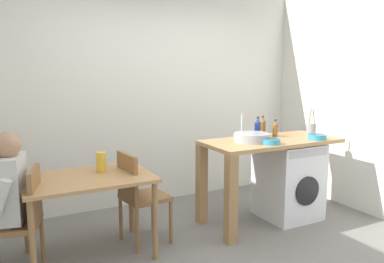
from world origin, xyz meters
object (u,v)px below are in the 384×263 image
Objects in this scene: bottle_squat_brown at (263,127)px; colander at (317,137)px; dining_table at (88,187)px; vase at (101,162)px; washing_machine at (288,180)px; chair_person_seat at (22,217)px; chair_opposite at (138,193)px; bottle_tall_green at (258,128)px; bottle_clear_small at (275,129)px; mixing_bowl at (271,141)px; utensil_crock at (311,129)px.

colander is (0.38, -0.46, -0.07)m from bottle_squat_brown.
dining_table is 0.26m from vase.
washing_machine is 4.30× the size of colander.
chair_person_seat is 1.04m from chair_opposite.
washing_machine is (2.23, -0.08, -0.21)m from dining_table.
chair_person_seat is 2.51m from bottle_tall_green.
bottle_clear_small is (-0.11, 0.12, 0.58)m from washing_machine.
mixing_bowl is (-0.10, -0.36, -0.08)m from bottle_tall_green.
utensil_crock reaches higher than washing_machine.
bottle_squat_brown reaches higher than bottle_clear_small.
bottle_tall_green is 0.38m from mixing_bowl.
bottle_squat_brown is (0.13, 0.08, -0.00)m from bottle_tall_green.
bottle_tall_green is 1.76m from vase.
chair_person_seat is 4.50× the size of colander.
utensil_crock is at bearing -73.33° from chair_person_seat.
chair_opposite is at bearing 166.32° from mixing_bowl.
dining_table is 2.45m from colander.
mixing_bowl is (2.34, -0.16, 0.44)m from chair_person_seat.
bottle_tall_green is at bearing 74.02° from mixing_bowl.
chair_person_seat is at bearing -179.24° from washing_machine.
colander is (-0.18, -0.27, -0.04)m from utensil_crock.
dining_table is 2.07m from bottle_squat_brown.
vase is at bearing -107.29° from chair_opposite.
bottle_clear_small reaches higher than vase.
bottle_tall_green is 1.23× the size of mixing_bowl.
bottle_clear_small is 0.66× the size of utensil_crock.
vase is at bearing 33.69° from dining_table.
bottle_squat_brown is at bearing 125.18° from bottle_clear_small.
utensil_crock is at bearing -0.66° from dining_table.
dining_table is at bearing -179.00° from bottle_clear_small.
bottle_clear_small reaches higher than colander.
bottle_clear_small is (0.08, -0.12, -0.01)m from bottle_squat_brown.
bottle_squat_brown is (2.03, 0.16, 0.38)m from dining_table.
bottle_tall_green is 0.64m from colander.
vase is (-2.26, 0.40, -0.12)m from colander.
colander is at bearing -49.26° from washing_machine.
chair_opposite reaches higher than dining_table.
dining_table is 0.58m from chair_person_seat.
utensil_crock is at bearing 17.38° from mixing_bowl.
dining_table is 5.57× the size of bottle_clear_small.
dining_table is at bearing -175.59° from bottle_squat_brown.
bottle_squat_brown is at bearing 130.11° from colander.
washing_machine is 2.87× the size of utensil_crock.
chair_opposite is at bearing -178.49° from bottle_tall_green.
utensil_crock reaches higher than dining_table.
bottle_squat_brown is 1.15× the size of colander.
bottle_tall_green is 0.71m from utensil_crock.
bottle_squat_brown is 0.50m from mixing_bowl.
washing_machine is at bearing -50.47° from bottle_squat_brown.
vase reaches higher than washing_machine.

